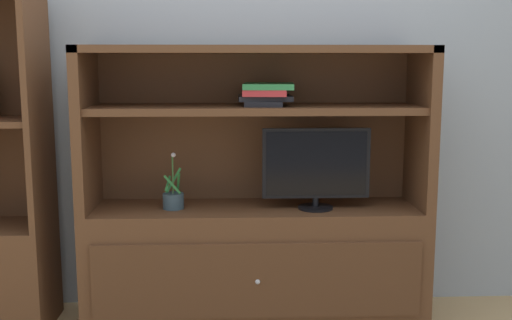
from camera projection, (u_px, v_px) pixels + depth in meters
painted_rear_wall at (253, 52)px, 3.35m from camera, size 6.00×0.10×2.80m
media_console at (256, 235)px, 3.15m from camera, size 1.72×0.48×1.43m
tv_monitor at (316, 166)px, 3.05m from camera, size 0.54×0.18×0.41m
potted_plant at (173, 200)px, 3.08m from camera, size 0.11×0.11×0.29m
magazine_stack at (266, 94)px, 3.04m from camera, size 0.28×0.32×0.11m
bookshelf_tall at (2, 220)px, 3.09m from camera, size 0.46×0.41×1.70m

